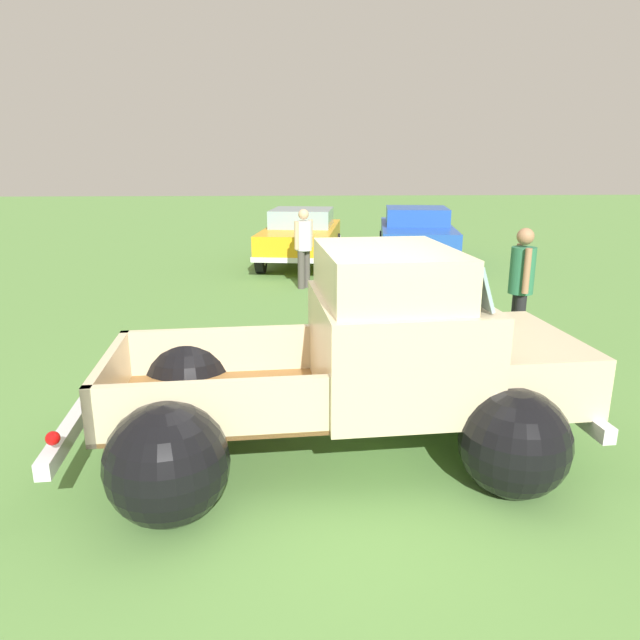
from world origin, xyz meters
TOP-DOWN VIEW (x-y plane):
  - ground_plane at (0.00, 0.00)m, footprint 80.00×80.00m
  - vintage_pickup_truck at (0.39, 0.03)m, footprint 4.75×3.04m
  - show_car_0 at (-0.05, 10.12)m, footprint 2.42×4.39m
  - show_car_1 at (3.06, 10.44)m, footprint 2.49×4.40m
  - spectator_0 at (-0.05, 7.16)m, footprint 0.48×0.48m
  - spectator_1 at (2.90, 2.73)m, footprint 0.38×0.54m

SIDE VIEW (x-z plane):
  - ground_plane at x=0.00m, z-range 0.00..0.00m
  - vintage_pickup_truck at x=0.39m, z-range -0.22..1.74m
  - show_car_0 at x=-0.05m, z-range 0.07..1.50m
  - show_car_1 at x=3.06m, z-range 0.07..1.50m
  - spectator_0 at x=-0.05m, z-range 0.12..1.80m
  - spectator_1 at x=2.90m, z-range 0.13..1.91m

